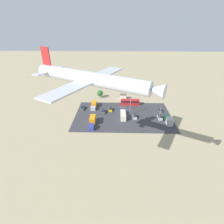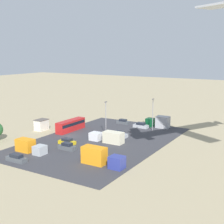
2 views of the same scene
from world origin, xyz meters
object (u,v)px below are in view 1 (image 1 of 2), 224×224
(parked_car_4, at_px, (160,111))
(parked_truck_1, at_px, (92,122))
(shed_building, at_px, (123,97))
(parked_car_1, at_px, (104,112))
(parked_car_5, at_px, (83,108))
(parked_truck_0, at_px, (169,120))
(parked_car_3, at_px, (160,117))
(parked_truck_3, at_px, (94,105))
(parked_car_0, at_px, (110,109))
(parked_car_2, at_px, (135,117))
(parked_truck_2, at_px, (123,115))
(bus, at_px, (130,102))
(airplane, at_px, (92,79))

(parked_car_4, xyz_separation_m, parked_truck_1, (34.43, 13.94, 1.00))
(shed_building, relative_size, parked_car_1, 0.91)
(parked_car_5, relative_size, parked_truck_1, 0.52)
(parked_car_5, relative_size, parked_truck_0, 0.67)
(parked_car_3, distance_m, parked_car_4, 7.35)
(parked_truck_0, relative_size, parked_truck_3, 0.93)
(parked_car_0, height_order, parked_truck_3, parked_truck_3)
(parked_car_0, relative_size, parked_car_1, 1.01)
(parked_truck_0, bearing_deg, parked_car_0, 155.47)
(parked_car_2, bearing_deg, parked_car_3, -1.90)
(parked_car_0, bearing_deg, parked_truck_1, 62.21)
(parked_car_4, relative_size, parked_truck_3, 0.52)
(parked_car_5, height_order, parked_truck_2, parked_truck_2)
(parked_car_1, bearing_deg, parked_car_4, 3.47)
(parked_car_4, bearing_deg, parked_car_3, 76.00)
(parked_car_1, distance_m, parked_car_3, 28.76)
(parked_truck_2, distance_m, parked_truck_3, 19.49)
(parked_car_5, bearing_deg, bus, -166.05)
(parked_car_0, bearing_deg, airplane, 86.52)
(parked_car_2, height_order, parked_car_3, parked_car_3)
(parked_car_2, relative_size, parked_truck_1, 0.48)
(bus, bearing_deg, airplane, -14.83)
(parked_truck_2, bearing_deg, airplane, -104.47)
(parked_car_3, height_order, parked_truck_1, parked_truck_1)
(parked_car_3, bearing_deg, parked_car_2, 178.10)
(parked_car_3, xyz_separation_m, parked_car_5, (39.96, -9.21, 0.01))
(shed_building, distance_m, parked_car_5, 26.74)
(shed_building, distance_m, parked_car_3, 29.37)
(parked_car_5, xyz_separation_m, parked_truck_0, (-43.12, 13.75, 0.95))
(bus, xyz_separation_m, parked_truck_2, (4.33, 15.43, -0.38))
(parked_car_3, height_order, parked_car_4, parked_car_3)
(parked_car_1, height_order, airplane, airplane)
(bus, distance_m, parked_car_5, 26.97)
(parked_car_4, height_order, airplane, airplane)
(shed_building, bearing_deg, parked_car_3, 126.46)
(parked_car_1, bearing_deg, parked_car_0, 39.27)
(parked_car_1, bearing_deg, parked_truck_1, -109.89)
(parked_car_0, bearing_deg, parked_truck_2, 129.86)
(bus, bearing_deg, parked_car_1, -54.29)
(shed_building, distance_m, parked_car_4, 25.33)
(parked_car_5, bearing_deg, parked_car_2, 162.34)
(parked_truck_2, bearing_deg, parked_truck_0, -12.75)
(parked_car_4, bearing_deg, parked_truck_2, 19.00)
(shed_building, relative_size, parked_car_4, 0.96)
(bus, distance_m, parked_truck_3, 20.76)
(parked_car_1, relative_size, parked_truck_3, 0.55)
(parked_car_0, xyz_separation_m, parked_truck_2, (-6.61, 7.91, 0.72))
(shed_building, distance_m, parked_car_1, 21.27)
(parked_car_2, relative_size, airplane, 0.14)
(parked_car_5, xyz_separation_m, parked_truck_3, (-5.85, -2.24, 0.65))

